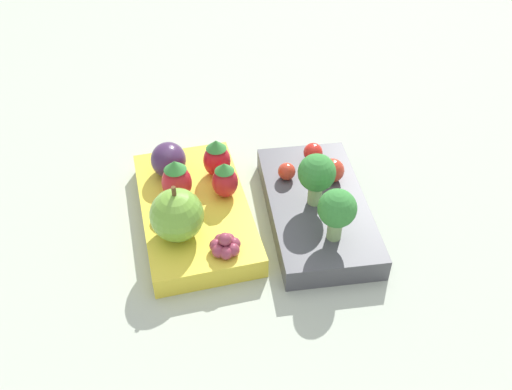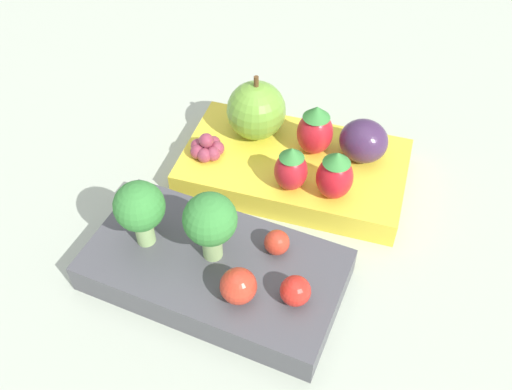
{
  "view_description": "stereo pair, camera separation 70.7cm",
  "coord_description": "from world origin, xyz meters",
  "px_view_note": "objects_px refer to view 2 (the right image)",
  "views": [
    {
      "loc": [
        0.48,
        -0.06,
        0.46
      ],
      "look_at": [
        0.01,
        -0.0,
        0.04
      ],
      "focal_mm": 40.0,
      "sensor_mm": 36.0,
      "label": 1
    },
    {
      "loc": [
        -0.13,
        0.3,
        0.39
      ],
      "look_at": [
        0.01,
        -0.0,
        0.04
      ],
      "focal_mm": 40.0,
      "sensor_mm": 36.0,
      "label": 2
    }
  ],
  "objects_px": {
    "strawberry_0": "(335,175)",
    "plum": "(364,141)",
    "apple": "(256,110)",
    "broccoli_floret_0": "(140,208)",
    "bento_box_fruit": "(291,167)",
    "strawberry_1": "(315,130)",
    "grape_cluster": "(207,148)",
    "bento_box_savoury": "(215,270)",
    "cherry_tomato_2": "(238,286)",
    "strawberry_2": "(291,169)",
    "cherry_tomato_1": "(295,291)",
    "broccoli_floret_1": "(210,221)",
    "cherry_tomato_0": "(277,242)"
  },
  "relations": [
    {
      "from": "bento_box_savoury",
      "to": "strawberry_2",
      "type": "bearing_deg",
      "value": -103.54
    },
    {
      "from": "bento_box_savoury",
      "to": "strawberry_1",
      "type": "relative_size",
      "value": 3.97
    },
    {
      "from": "cherry_tomato_0",
      "to": "plum",
      "type": "height_order",
      "value": "plum"
    },
    {
      "from": "bento_box_savoury",
      "to": "plum",
      "type": "distance_m",
      "value": 0.18
    },
    {
      "from": "strawberry_0",
      "to": "strawberry_1",
      "type": "bearing_deg",
      "value": -53.54
    },
    {
      "from": "cherry_tomato_1",
      "to": "plum",
      "type": "height_order",
      "value": "plum"
    },
    {
      "from": "strawberry_0",
      "to": "plum",
      "type": "bearing_deg",
      "value": -99.21
    },
    {
      "from": "broccoli_floret_0",
      "to": "strawberry_0",
      "type": "height_order",
      "value": "broccoli_floret_0"
    },
    {
      "from": "plum",
      "to": "grape_cluster",
      "type": "distance_m",
      "value": 0.14
    },
    {
      "from": "cherry_tomato_1",
      "to": "broccoli_floret_1",
      "type": "bearing_deg",
      "value": -10.07
    },
    {
      "from": "apple",
      "to": "broccoli_floret_0",
      "type": "bearing_deg",
      "value": 80.63
    },
    {
      "from": "apple",
      "to": "strawberry_0",
      "type": "height_order",
      "value": "apple"
    },
    {
      "from": "cherry_tomato_1",
      "to": "cherry_tomato_2",
      "type": "distance_m",
      "value": 0.04
    },
    {
      "from": "bento_box_fruit",
      "to": "grape_cluster",
      "type": "height_order",
      "value": "grape_cluster"
    },
    {
      "from": "bento_box_savoury",
      "to": "cherry_tomato_1",
      "type": "bearing_deg",
      "value": 172.99
    },
    {
      "from": "broccoli_floret_1",
      "to": "cherry_tomato_0",
      "type": "bearing_deg",
      "value": -151.89
    },
    {
      "from": "broccoli_floret_1",
      "to": "strawberry_0",
      "type": "height_order",
      "value": "broccoli_floret_1"
    },
    {
      "from": "strawberry_0",
      "to": "grape_cluster",
      "type": "distance_m",
      "value": 0.13
    },
    {
      "from": "strawberry_1",
      "to": "cherry_tomato_2",
      "type": "bearing_deg",
      "value": 91.75
    },
    {
      "from": "cherry_tomato_1",
      "to": "strawberry_2",
      "type": "xyz_separation_m",
      "value": [
        0.05,
        -0.11,
        0.01
      ]
    },
    {
      "from": "bento_box_fruit",
      "to": "broccoli_floret_1",
      "type": "xyz_separation_m",
      "value": [
        0.01,
        0.13,
        0.05
      ]
    },
    {
      "from": "strawberry_0",
      "to": "grape_cluster",
      "type": "xyz_separation_m",
      "value": [
        0.12,
        -0.0,
        -0.02
      ]
    },
    {
      "from": "strawberry_2",
      "to": "broccoli_floret_0",
      "type": "bearing_deg",
      "value": 51.9
    },
    {
      "from": "strawberry_0",
      "to": "grape_cluster",
      "type": "bearing_deg",
      "value": -0.77
    },
    {
      "from": "strawberry_0",
      "to": "strawberry_2",
      "type": "xyz_separation_m",
      "value": [
        0.04,
        0.01,
        -0.0
      ]
    },
    {
      "from": "bento_box_fruit",
      "to": "broccoli_floret_0",
      "type": "xyz_separation_m",
      "value": [
        0.07,
        0.14,
        0.05
      ]
    },
    {
      "from": "bento_box_savoury",
      "to": "apple",
      "type": "distance_m",
      "value": 0.16
    },
    {
      "from": "broccoli_floret_0",
      "to": "strawberry_1",
      "type": "relative_size",
      "value": 1.18
    },
    {
      "from": "cherry_tomato_0",
      "to": "cherry_tomato_2",
      "type": "bearing_deg",
      "value": 79.93
    },
    {
      "from": "apple",
      "to": "plum",
      "type": "distance_m",
      "value": 0.1
    },
    {
      "from": "bento_box_fruit",
      "to": "plum",
      "type": "relative_size",
      "value": 4.93
    },
    {
      "from": "strawberry_2",
      "to": "plum",
      "type": "relative_size",
      "value": 1.01
    },
    {
      "from": "bento_box_savoury",
      "to": "cherry_tomato_2",
      "type": "distance_m",
      "value": 0.05
    },
    {
      "from": "cherry_tomato_1",
      "to": "apple",
      "type": "distance_m",
      "value": 0.2
    },
    {
      "from": "strawberry_1",
      "to": "strawberry_2",
      "type": "bearing_deg",
      "value": 87.11
    },
    {
      "from": "broccoli_floret_1",
      "to": "apple",
      "type": "relative_size",
      "value": 0.96
    },
    {
      "from": "bento_box_savoury",
      "to": "strawberry_0",
      "type": "xyz_separation_m",
      "value": [
        -0.06,
        -0.11,
        0.04
      ]
    },
    {
      "from": "cherry_tomato_1",
      "to": "grape_cluster",
      "type": "distance_m",
      "value": 0.18
    },
    {
      "from": "bento_box_savoury",
      "to": "grape_cluster",
      "type": "xyz_separation_m",
      "value": [
        0.06,
        -0.11,
        0.02
      ]
    },
    {
      "from": "broccoli_floret_0",
      "to": "grape_cluster",
      "type": "distance_m",
      "value": 0.12
    },
    {
      "from": "broccoli_floret_0",
      "to": "broccoli_floret_1",
      "type": "height_order",
      "value": "broccoli_floret_1"
    },
    {
      "from": "cherry_tomato_0",
      "to": "strawberry_2",
      "type": "relative_size",
      "value": 0.45
    },
    {
      "from": "strawberry_1",
      "to": "grape_cluster",
      "type": "relative_size",
      "value": 1.6
    },
    {
      "from": "cherry_tomato_0",
      "to": "grape_cluster",
      "type": "height_order",
      "value": "grape_cluster"
    },
    {
      "from": "bento_box_savoury",
      "to": "cherry_tomato_0",
      "type": "height_order",
      "value": "cherry_tomato_0"
    },
    {
      "from": "apple",
      "to": "strawberry_1",
      "type": "bearing_deg",
      "value": 179.35
    },
    {
      "from": "cherry_tomato_2",
      "to": "apple",
      "type": "xyz_separation_m",
      "value": [
        0.07,
        -0.18,
        0.01
      ]
    },
    {
      "from": "cherry_tomato_0",
      "to": "cherry_tomato_1",
      "type": "height_order",
      "value": "cherry_tomato_1"
    },
    {
      "from": "cherry_tomato_2",
      "to": "strawberry_2",
      "type": "xyz_separation_m",
      "value": [
        0.01,
        -0.13,
        0.01
      ]
    },
    {
      "from": "broccoli_floret_1",
      "to": "cherry_tomato_1",
      "type": "bearing_deg",
      "value": 169.93
    }
  ]
}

